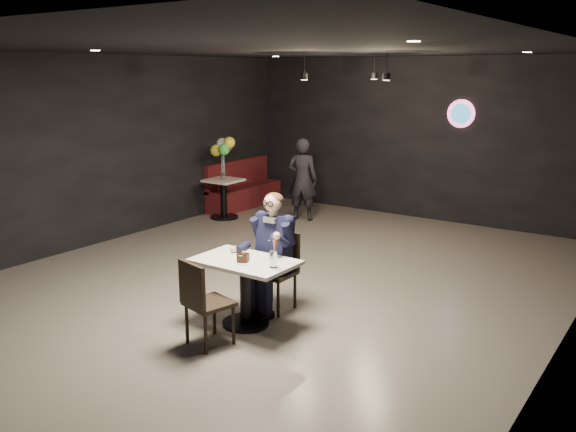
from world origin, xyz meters
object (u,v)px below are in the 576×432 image
Objects in this scene: main_table at (245,293)px; passerby at (302,179)px; sundae_glass at (273,259)px; seated_man at (275,251)px; chair_far at (275,272)px; chair_near at (209,301)px; balloon_vase at (223,176)px; booth_bench at (244,184)px; side_table at (224,198)px.

main_table is 4.96m from passerby.
sundae_glass is (0.40, -0.03, 0.46)m from main_table.
passerby is (-2.17, 3.90, 0.05)m from seated_man.
main_table is 1.20× the size of chair_far.
chair_near is (0.00, -1.13, 0.00)m from chair_far.
passerby is at bearing 127.08° from chair_near.
balloon_vase reaches higher than main_table.
booth_bench is (-3.78, 5.30, 0.02)m from chair_near.
seated_man is at bearing -42.29° from balloon_vase.
seated_man reaches higher than chair_far.
chair_near is at bearing -51.02° from side_table.
sundae_glass is 6.33m from booth_bench.
side_table is at bearing 11.59° from passerby.
side_table reaches higher than main_table.
chair_far reaches higher than main_table.
side_table is at bearing 137.71° from chair_far.
seated_man is at bearing -47.78° from booth_bench.
passerby is (1.30, 0.73, 0.39)m from side_table.
chair_far is 1.13m from chair_near.
chair_far is 0.26m from seated_man.
seated_man is at bearing 101.43° from passerby.
main_table is at bearing -46.88° from side_table.
chair_far is at bearing -47.78° from booth_bench.
main_table is 0.61m from sundae_glass.
chair_far is 0.48× the size of booth_bench.
passerby reaches higher than side_table.
chair_far is 4.47m from passerby.
chair_far and chair_near have the same top height.
passerby reaches higher than chair_far.
sundae_glass is at bearing -55.25° from seated_man.
side_table is at bearing -73.30° from booth_bench.
booth_bench is 2.51× the size of side_table.
balloon_vase is at bearing 137.71° from chair_far.
sundae_glass is 0.09× the size of booth_bench.
main_table is 8.07× the size of balloon_vase.
booth_bench is 14.02× the size of balloon_vase.
booth_bench is at bearing 128.71° from main_table.
sundae_glass is at bearing -55.25° from chair_far.
passerby reaches higher than seated_man.
booth_bench reaches higher than chair_far.
sundae_glass is (0.40, -0.58, 0.12)m from seated_man.
seated_man is (0.00, 0.00, 0.26)m from chair_far.
main_table is 0.71× the size of passerby.
seated_man is at bearing 124.75° from sundae_glass.
sundae_glass reaches higher than balloon_vase.
sundae_glass is at bearing -43.97° from balloon_vase.
booth_bench is at bearing 132.22° from chair_far.
passerby is at bearing 119.16° from seated_man.
booth_bench is at bearing 131.39° from sundae_glass.
seated_man is at bearing 0.00° from chair_far.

